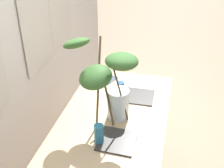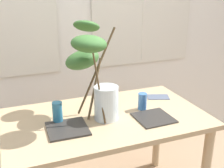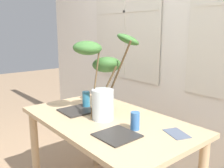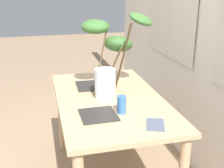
% 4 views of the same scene
% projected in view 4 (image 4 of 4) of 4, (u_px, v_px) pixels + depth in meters
% --- Properties ---
extents(back_wall_with_windows, '(4.41, 0.14, 2.68)m').
position_uv_depth(back_wall_with_windows, '(216.00, 14.00, 2.21)').
color(back_wall_with_windows, silver).
rests_on(back_wall_with_windows, ground).
extents(dining_table, '(1.32, 0.77, 0.75)m').
position_uv_depth(dining_table, '(110.00, 112.00, 2.26)').
color(dining_table, tan).
rests_on(dining_table, ground).
extents(vase_with_branches, '(0.40, 0.55, 0.64)m').
position_uv_depth(vase_with_branches, '(111.00, 53.00, 2.19)').
color(vase_with_branches, silver).
rests_on(vase_with_branches, dining_table).
extents(drinking_glass_blue_left, '(0.06, 0.06, 0.14)m').
position_uv_depth(drinking_glass_blue_left, '(104.00, 76.00, 2.49)').
color(drinking_glass_blue_left, teal).
rests_on(drinking_glass_blue_left, dining_table).
extents(drinking_glass_blue_right, '(0.06, 0.06, 0.12)m').
position_uv_depth(drinking_glass_blue_right, '(122.00, 105.00, 1.95)').
color(drinking_glass_blue_right, '#386BAD').
rests_on(drinking_glass_blue_right, dining_table).
extents(plate_square_left, '(0.25, 0.25, 0.01)m').
position_uv_depth(plate_square_left, '(92.00, 86.00, 2.45)').
color(plate_square_left, '#2D2B28').
rests_on(plate_square_left, dining_table).
extents(plate_square_right, '(0.24, 0.24, 0.01)m').
position_uv_depth(plate_square_right, '(98.00, 115.00, 1.93)').
color(plate_square_right, '#2D2B28').
rests_on(plate_square_right, dining_table).
extents(napkin_folded, '(0.19, 0.16, 0.00)m').
position_uv_depth(napkin_folded, '(155.00, 125.00, 1.81)').
color(napkin_folded, '#4C566B').
rests_on(napkin_folded, dining_table).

